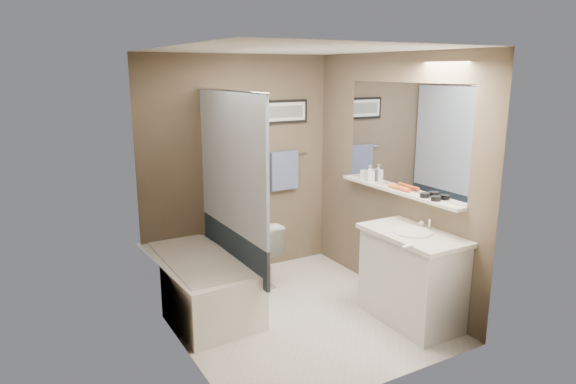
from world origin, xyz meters
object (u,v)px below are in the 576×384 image
hair_brush_front (402,188)px  glass_jar (364,175)px  soap_bottle (370,173)px  vanity (412,279)px  hair_brush_back (397,187)px  candle_bowl_far (425,195)px  toilet (254,251)px  bathtub (197,284)px  candle_bowl_near (436,199)px

hair_brush_front → glass_jar: glass_jar is taller
soap_bottle → vanity: bearing=-101.9°
hair_brush_back → soap_bottle: 0.43m
candle_bowl_far → glass_jar: (0.00, 0.88, 0.03)m
soap_bottle → toilet: bearing=149.1°
bathtub → hair_brush_back: (1.79, -0.74, 0.89)m
glass_jar → vanity: bearing=-100.8°
candle_bowl_near → vanity: bearing=165.9°
vanity → candle_bowl_near: candle_bowl_near is taller
candle_bowl_far → soap_bottle: soap_bottle is taller
toilet → hair_brush_front: (1.03, -1.10, 0.79)m
vanity → hair_brush_back: size_ratio=4.09×
candle_bowl_near → hair_brush_front: size_ratio=0.41×
candle_bowl_far → soap_bottle: 0.79m
vanity → glass_jar: (0.19, 0.97, 0.77)m
toilet → candle_bowl_far: bearing=124.6°
toilet → hair_brush_front: 1.70m
candle_bowl_near → glass_jar: size_ratio=0.90×
bathtub → candle_bowl_far: candle_bowl_far is taller
toilet → soap_bottle: 1.47m
toilet → candle_bowl_far: 1.91m
vanity → hair_brush_back: bearing=68.5°
bathtub → hair_brush_back: bearing=-25.5°
candle_bowl_near → candle_bowl_far: 0.13m
soap_bottle → bathtub: bearing=170.1°
toilet → hair_brush_front: hair_brush_front is taller
vanity → candle_bowl_near: 0.76m
vanity → candle_bowl_far: (0.19, 0.09, 0.73)m
candle_bowl_far → hair_brush_back: 0.36m
bathtub → soap_bottle: (1.79, -0.31, 0.95)m
hair_brush_back → toilet: bearing=134.7°
bathtub → glass_jar: 2.02m
bathtub → glass_jar: (1.79, -0.22, 0.92)m
vanity → candle_bowl_far: 0.76m
candle_bowl_near → candle_bowl_far: size_ratio=1.00×
candle_bowl_far → hair_brush_front: bearing=90.0°
bathtub → glass_jar: size_ratio=15.00×
hair_brush_back → candle_bowl_near: bearing=-90.0°
toilet → soap_bottle: soap_bottle is taller
glass_jar → candle_bowl_far: bearing=-90.0°
toilet → candle_bowl_near: bearing=122.2°
bathtub → toilet: (0.75, 0.31, 0.10)m
candle_bowl_near → hair_brush_front: 0.44m
vanity → soap_bottle: 1.20m
toilet → glass_jar: glass_jar is taller
hair_brush_back → glass_jar: glass_jar is taller
glass_jar → soap_bottle: bearing=-90.0°
toilet → hair_brush_back: bearing=133.1°
toilet → hair_brush_back: (1.03, -1.04, 0.79)m
vanity → hair_brush_front: (0.19, 0.39, 0.74)m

